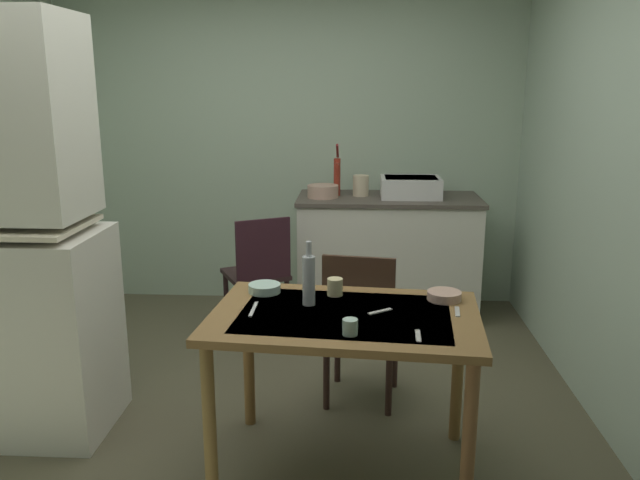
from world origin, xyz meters
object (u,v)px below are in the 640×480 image
object	(u,v)px
sink_basin	(411,187)
serving_bowl_wide	(265,288)
dining_table	(345,334)
chair_far_side	(361,324)
hand_pump	(337,173)
chair_by_counter	(258,272)
mixing_bowl_counter	(323,191)
teacup_cream	(335,287)
glass_bottle	(309,279)

from	to	relation	value
sink_basin	serving_bowl_wide	distance (m)	2.01
dining_table	chair_far_side	size ratio (longest dim) A/B	1.41
dining_table	chair_far_side	world-z (taller)	chair_far_side
sink_basin	hand_pump	size ratio (longest dim) A/B	1.13
hand_pump	chair_by_counter	world-z (taller)	hand_pump
hand_pump	mixing_bowl_counter	distance (m)	0.19
dining_table	serving_bowl_wide	world-z (taller)	serving_bowl_wide
mixing_bowl_counter	serving_bowl_wide	world-z (taller)	mixing_bowl_counter
hand_pump	teacup_cream	xyz separation A→B (m)	(0.05, -1.88, -0.28)
dining_table	sink_basin	bearing A→B (deg)	77.95
serving_bowl_wide	teacup_cream	distance (m)	0.34
sink_basin	hand_pump	xyz separation A→B (m)	(-0.55, 0.05, 0.09)
hand_pump	chair_by_counter	bearing A→B (deg)	-133.16
chair_far_side	teacup_cream	distance (m)	0.51
teacup_cream	serving_bowl_wide	bearing A→B (deg)	175.71
chair_far_side	glass_bottle	xyz separation A→B (m)	(-0.24, -0.51, 0.41)
hand_pump	teacup_cream	distance (m)	1.90
hand_pump	glass_bottle	bearing A→B (deg)	-91.75
mixing_bowl_counter	glass_bottle	distance (m)	1.93
glass_bottle	mixing_bowl_counter	bearing A→B (deg)	91.18
chair_by_counter	serving_bowl_wide	world-z (taller)	chair_by_counter
hand_pump	chair_far_side	world-z (taller)	hand_pump
dining_table	teacup_cream	size ratio (longest dim) A/B	15.00
mixing_bowl_counter	chair_by_counter	bearing A→B (deg)	-132.34
sink_basin	serving_bowl_wide	size ratio (longest dim) A/B	2.84
dining_table	serving_bowl_wide	distance (m)	0.49
sink_basin	teacup_cream	bearing A→B (deg)	-105.12
mixing_bowl_counter	sink_basin	bearing A→B (deg)	4.40
mixing_bowl_counter	serving_bowl_wide	distance (m)	1.78
sink_basin	glass_bottle	distance (m)	2.07
chair_far_side	serving_bowl_wide	bearing A→B (deg)	-143.68
hand_pump	teacup_cream	bearing A→B (deg)	-88.41
sink_basin	hand_pump	world-z (taller)	hand_pump
chair_far_side	sink_basin	bearing A→B (deg)	75.94
chair_by_counter	serving_bowl_wide	size ratio (longest dim) A/B	5.57
sink_basin	chair_by_counter	world-z (taller)	sink_basin
chair_by_counter	teacup_cream	xyz separation A→B (m)	(0.58, -1.32, 0.33)
sink_basin	chair_far_side	xyz separation A→B (m)	(-0.37, -1.47, -0.52)
mixing_bowl_counter	chair_far_side	bearing A→B (deg)	-78.68
sink_basin	glass_bottle	world-z (taller)	sink_basin
chair_far_side	chair_by_counter	bearing A→B (deg)	126.66
mixing_bowl_counter	glass_bottle	size ratio (longest dim) A/B	0.78
mixing_bowl_counter	glass_bottle	bearing A→B (deg)	-88.82
dining_table	teacup_cream	world-z (taller)	teacup_cream
serving_bowl_wide	glass_bottle	size ratio (longest dim) A/B	0.52
dining_table	hand_pump	bearing A→B (deg)	92.80
sink_basin	glass_bottle	bearing A→B (deg)	-107.19
mixing_bowl_counter	hand_pump	bearing A→B (deg)	43.15
chair_far_side	teacup_cream	world-z (taller)	chair_far_side
mixing_bowl_counter	glass_bottle	world-z (taller)	glass_bottle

